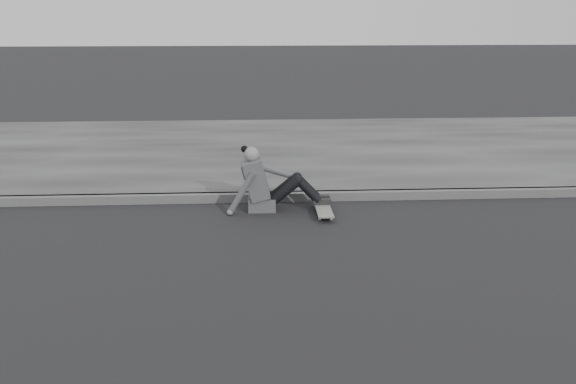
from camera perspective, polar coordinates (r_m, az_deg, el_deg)
name	(u,v)px	position (r m, az deg, el deg)	size (l,w,h in m)	color
ground	(450,271)	(6.87, 14.21, -6.78)	(80.00, 80.00, 0.00)	black
curb	(396,195)	(9.20, 9.55, -0.23)	(24.00, 0.16, 0.12)	#535353
sidewalk	(360,149)	(12.07, 6.45, 3.80)	(24.00, 6.00, 0.12)	#3B3B3B
skateboard	(323,209)	(8.40, 3.15, -1.53)	(0.20, 0.78, 0.09)	gray
seated_woman	(267,184)	(8.51, -1.92, 0.75)	(1.38, 0.46, 0.88)	#49494B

